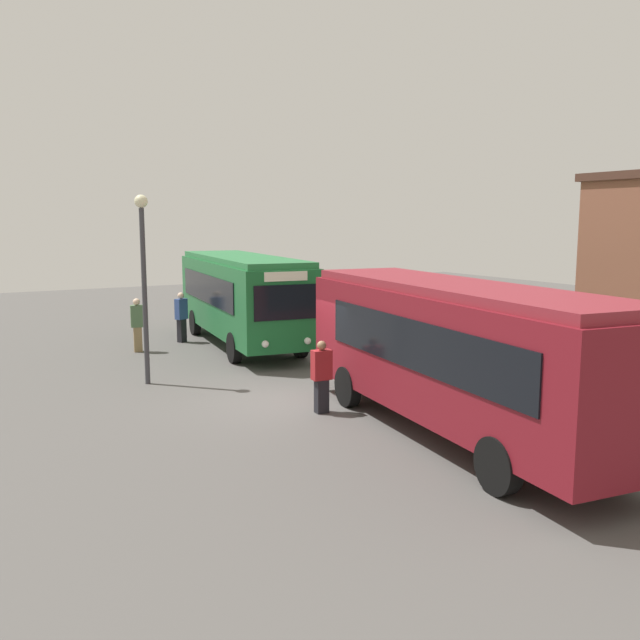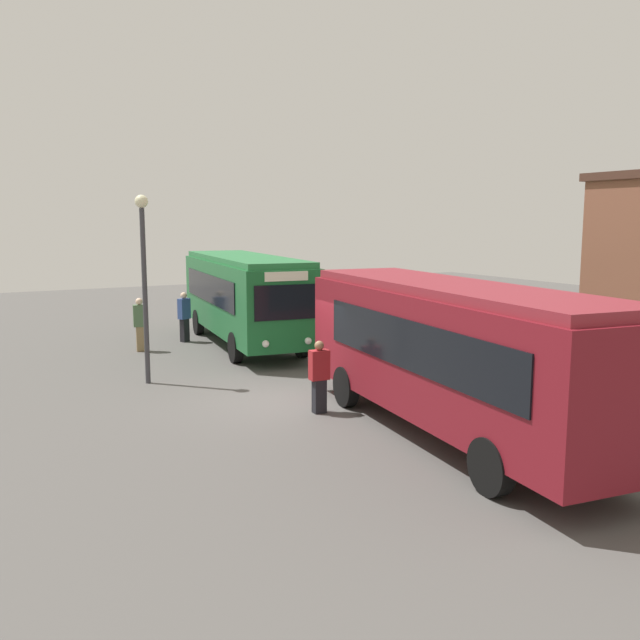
{
  "view_description": "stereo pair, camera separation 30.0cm",
  "coord_description": "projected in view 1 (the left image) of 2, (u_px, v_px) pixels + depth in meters",
  "views": [
    {
      "loc": [
        14.92,
        -7.46,
        4.57
      ],
      "look_at": [
        -1.83,
        2.07,
        1.72
      ],
      "focal_mm": 37.99,
      "sensor_mm": 36.0,
      "label": 1
    },
    {
      "loc": [
        15.07,
        -7.2,
        4.57
      ],
      "look_at": [
        -1.83,
        2.07,
        1.72
      ],
      "focal_mm": 37.99,
      "sensor_mm": 36.0,
      "label": 2
    }
  ],
  "objects": [
    {
      "name": "ground_plane",
      "position": [
        285.0,
        402.0,
        17.15
      ],
      "size": [
        64.0,
        64.0,
        0.0
      ],
      "primitive_type": "plane",
      "color": "#514F4C"
    },
    {
      "name": "bus_green",
      "position": [
        242.0,
        294.0,
        24.69
      ],
      "size": [
        9.82,
        3.64,
        3.28
      ],
      "rotation": [
        0.0,
        0.0,
        -0.12
      ],
      "color": "#19602D",
      "rests_on": "ground_plane"
    },
    {
      "name": "bus_maroon",
      "position": [
        455.0,
        349.0,
        14.23
      ],
      "size": [
        9.81,
        3.49,
        3.27
      ],
      "rotation": [
        0.0,
        0.0,
        3.02
      ],
      "color": "maroon",
      "rests_on": "ground_plane"
    },
    {
      "name": "person_left",
      "position": [
        181.0,
        316.0,
        25.41
      ],
      "size": [
        0.42,
        0.51,
        1.89
      ],
      "rotation": [
        0.0,
        0.0,
        0.45
      ],
      "color": "black",
      "rests_on": "ground_plane"
    },
    {
      "name": "person_center",
      "position": [
        137.0,
        323.0,
        23.56
      ],
      "size": [
        0.33,
        0.47,
        1.88
      ],
      "rotation": [
        0.0,
        0.0,
        6.11
      ],
      "color": "olive",
      "rests_on": "ground_plane"
    },
    {
      "name": "person_right",
      "position": [
        322.0,
        375.0,
        16.06
      ],
      "size": [
        0.29,
        0.48,
        1.75
      ],
      "rotation": [
        0.0,
        0.0,
        6.22
      ],
      "color": "black",
      "rests_on": "ground_plane"
    },
    {
      "name": "hedge_row",
      "position": [
        562.0,
        337.0,
        21.96
      ],
      "size": [
        44.0,
        1.11,
        1.64
      ],
      "primitive_type": "cube",
      "color": "#1C641E",
      "rests_on": "ground_plane"
    },
    {
      "name": "lamppost",
      "position": [
        144.0,
        266.0,
        18.58
      ],
      "size": [
        0.36,
        0.36,
        5.25
      ],
      "color": "#38383D",
      "rests_on": "ground_plane"
    }
  ]
}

